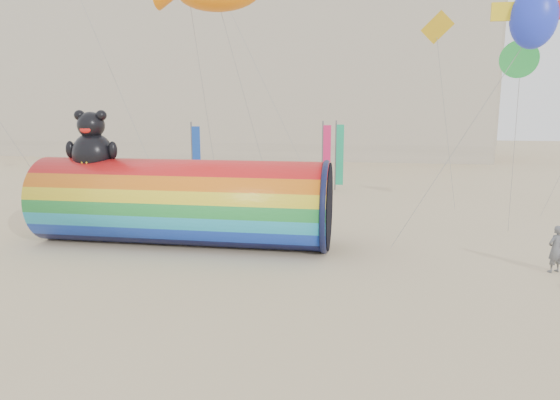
# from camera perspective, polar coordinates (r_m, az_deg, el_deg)

# --- Properties ---
(ground) EXTENTS (160.00, 160.00, 0.00)m
(ground) POSITION_cam_1_polar(r_m,az_deg,el_deg) (19.87, -2.15, -7.57)
(ground) COLOR #CCB58C
(ground) RESTS_ON ground
(hotel_building) EXTENTS (60.40, 15.40, 20.60)m
(hotel_building) POSITION_cam_1_polar(r_m,az_deg,el_deg) (66.48, -4.52, 14.15)
(hotel_building) COLOR #B7AD99
(hotel_building) RESTS_ON ground
(windsock_assembly) EXTENTS (13.34, 4.06, 6.15)m
(windsock_assembly) POSITION_cam_1_polar(r_m,az_deg,el_deg) (23.01, -11.17, 0.00)
(windsock_assembly) COLOR red
(windsock_assembly) RESTS_ON ground
(kite_handler) EXTENTS (0.79, 0.72, 1.82)m
(kite_handler) POSITION_cam_1_polar(r_m,az_deg,el_deg) (21.58, 28.95, -4.92)
(kite_handler) COLOR #585A60
(kite_handler) RESTS_ON ground
(festival_banners) EXTENTS (10.05, 5.19, 5.20)m
(festival_banners) POSITION_cam_1_polar(r_m,az_deg,el_deg) (35.75, 1.04, 4.91)
(festival_banners) COLOR #59595E
(festival_banners) RESTS_ON ground
(flying_kites) EXTENTS (29.45, 13.65, 9.84)m
(flying_kites) POSITION_cam_1_polar(r_m,az_deg,el_deg) (23.19, 4.86, 21.16)
(flying_kites) COLOR orange
(flying_kites) RESTS_ON ground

